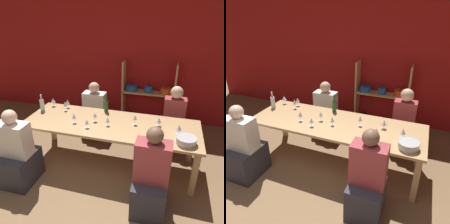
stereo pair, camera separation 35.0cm
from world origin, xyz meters
TOP-DOWN VIEW (x-y plane):
  - wall_back_red at (0.00, 3.83)m, footprint 8.80×0.06m
  - shelf_unit at (0.42, 3.63)m, footprint 1.16×0.30m
  - dining_table at (0.03, 1.93)m, footprint 2.79×0.96m
  - mixing_bowl at (1.18, 1.65)m, footprint 0.28×0.28m
  - wine_bottle_green at (-0.15, 2.32)m, footprint 0.07×0.07m
  - wine_bottle_dark at (-1.26, 2.05)m, footprint 0.08×0.08m
  - wine_glass_empty_a at (-0.27, 1.69)m, footprint 0.07×0.07m
  - wine_glass_red_a at (-1.17, 2.28)m, footprint 0.08×0.08m
  - wine_glass_red_b at (0.01, 1.84)m, footprint 0.06×0.06m
  - wine_glass_white_a at (-0.87, 2.17)m, footprint 0.06×0.06m
  - wine_glass_white_b at (0.78, 2.04)m, footprint 0.08×0.08m
  - wine_glass_red_c at (0.42, 1.99)m, footprint 0.07×0.07m
  - wine_glass_white_c at (0.73, 1.75)m, footprint 0.08×0.08m
  - wine_glass_empty_b at (-0.88, 2.29)m, footprint 0.07×0.07m
  - wine_glass_red_d at (-0.53, 1.79)m, footprint 0.07×0.07m
  - wine_glass_white_d at (1.08, 1.87)m, footprint 0.08×0.08m
  - wine_glass_red_e at (-0.22, 1.92)m, footprint 0.07×0.07m
  - person_near_a at (0.79, 1.13)m, footprint 0.43×0.53m
  - person_far_a at (1.01, 2.74)m, footprint 0.38×0.48m
  - person_near_b at (-1.16, 1.14)m, footprint 0.45×0.56m
  - person_far_b at (-0.54, 2.78)m, footprint 0.44×0.56m

SIDE VIEW (x-z plane):
  - person_far_b at x=-0.54m, z-range -0.16..0.97m
  - person_near_b at x=-1.16m, z-range -0.17..1.03m
  - person_near_a at x=0.79m, z-range -0.17..1.07m
  - person_far_a at x=1.01m, z-range -0.15..1.06m
  - shelf_unit at x=0.42m, z-range -0.18..1.22m
  - dining_table at x=0.03m, z-range 0.31..1.08m
  - mixing_bowl at x=1.18m, z-range 0.77..0.87m
  - wine_glass_red_b at x=0.01m, z-range 0.80..0.94m
  - wine_glass_empty_a at x=-0.27m, z-range 0.80..0.94m
  - wine_glass_white_b at x=0.78m, z-range 0.80..0.95m
  - wine_glass_white_c at x=0.73m, z-range 0.80..0.95m
  - wine_glass_white_d at x=1.08m, z-range 0.80..0.95m
  - wine_glass_red_a at x=-1.17m, z-range 0.80..0.96m
  - wine_glass_empty_b at x=-0.88m, z-range 0.80..0.97m
  - wine_glass_red_e at x=-0.22m, z-range 0.81..0.96m
  - wine_glass_red_d at x=-0.53m, z-range 0.80..0.98m
  - wine_glass_red_c at x=0.42m, z-range 0.81..0.98m
  - wine_bottle_dark at x=-1.26m, z-range 0.74..1.05m
  - wine_bottle_green at x=-0.15m, z-range 0.73..1.06m
  - wine_glass_white_a at x=-0.87m, z-range 0.81..0.99m
  - wall_back_red at x=0.00m, z-range 0.00..2.70m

